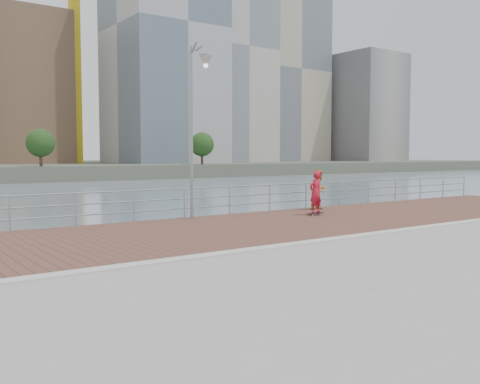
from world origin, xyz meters
TOP-DOWN VIEW (x-y plane):
  - water at (0.00, 0.00)m, footprint 400.00×400.00m
  - seawall at (0.00, -5.00)m, footprint 40.00×24.00m
  - brick_lane at (0.00, 3.60)m, footprint 40.00×6.80m
  - curb at (0.00, 0.00)m, footprint 40.00×0.40m
  - guardrail at (0.00, 7.00)m, footprint 39.06×0.06m
  - street_lamp at (1.06, 6.06)m, footprint 0.44×1.29m
  - skateboard at (5.53, 4.67)m, footprint 0.77×0.26m
  - skateboarder at (5.53, 4.67)m, footprint 0.63×0.44m
  - bystander at (7.17, 6.17)m, footprint 0.94×0.79m
  - tower_crane at (27.36, 104.00)m, footprint 47.00×2.00m
  - skyline at (27.95, 104.46)m, footprint 233.00×41.00m

SIDE VIEW (x-z plane):
  - water at x=0.00m, z-range -2.00..-2.00m
  - seawall at x=0.00m, z-range -2.00..0.00m
  - brick_lane at x=0.00m, z-range 0.00..0.02m
  - curb at x=0.00m, z-range 0.00..0.06m
  - skateboard at x=5.53m, z-range 0.04..0.13m
  - guardrail at x=0.00m, z-range 0.13..1.25m
  - bystander at x=7.17m, z-range 0.02..1.74m
  - skateboarder at x=5.53m, z-range 0.10..1.73m
  - street_lamp at x=1.06m, z-range 1.28..7.36m
  - skyline at x=27.95m, z-range -5.40..53.63m
  - tower_crane at x=27.36m, z-range 8.15..58.85m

